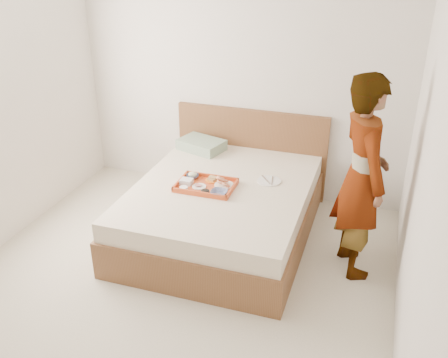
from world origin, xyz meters
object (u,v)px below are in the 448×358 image
dinner_plate (269,181)px  person (362,177)px  bed (222,210)px  tray (206,185)px

dinner_plate → person: (0.83, -0.33, 0.32)m
bed → tray: bearing=-146.3°
bed → person: (1.22, -0.12, 0.59)m
bed → person: size_ratio=1.17×
tray → person: bearing=-1.8°
dinner_plate → tray: bearing=-150.1°
tray → dinner_plate: tray is taller
tray → dinner_plate: bearing=29.5°
dinner_plate → person: 0.95m
bed → person: person is taller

